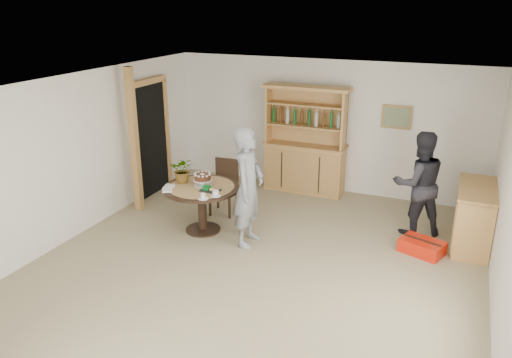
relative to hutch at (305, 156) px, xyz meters
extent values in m
plane|color=tan|center=(0.30, -3.24, -0.69)|extent=(7.00, 7.00, 0.00)
cube|color=white|center=(0.30, 0.26, 0.56)|extent=(6.00, 0.04, 2.50)
cube|color=white|center=(0.30, -6.74, 0.56)|extent=(6.00, 0.04, 2.50)
cube|color=white|center=(-2.70, -3.24, 0.56)|extent=(0.04, 7.00, 2.50)
cube|color=white|center=(3.30, -3.24, 0.56)|extent=(0.04, 7.00, 2.50)
cube|color=white|center=(0.30, -3.24, 1.81)|extent=(6.00, 7.00, 0.04)
cube|color=tan|center=(1.60, 0.23, 0.86)|extent=(0.52, 0.03, 0.42)
cube|color=#59724C|center=(1.60, 0.21, 0.86)|extent=(0.44, 0.02, 0.34)
cube|color=black|center=(-2.64, -1.24, 0.36)|extent=(0.10, 0.90, 2.10)
cube|color=tan|center=(-2.62, -1.74, 0.36)|extent=(0.12, 0.10, 2.10)
cube|color=tan|center=(-2.62, -0.74, 0.36)|extent=(0.12, 0.10, 2.10)
cube|color=tan|center=(-2.62, -1.24, 1.44)|extent=(0.12, 1.10, 0.10)
cube|color=tan|center=(-2.40, -2.04, 0.56)|extent=(0.12, 0.12, 2.50)
cube|color=tan|center=(0.00, 0.00, -0.24)|extent=(1.50, 0.50, 0.90)
cube|color=tan|center=(0.00, 0.00, 0.23)|extent=(1.56, 0.54, 0.04)
cube|color=tan|center=(0.00, 0.10, 0.78)|extent=(1.50, 0.04, 1.06)
cube|color=tan|center=(-0.73, -0.05, 0.78)|extent=(0.04, 0.34, 1.06)
cube|color=tan|center=(0.73, -0.05, 0.78)|extent=(0.04, 0.34, 1.06)
cube|color=tan|center=(0.00, -0.05, 0.61)|extent=(1.44, 0.32, 0.03)
cube|color=tan|center=(0.00, -0.05, 1.01)|extent=(1.44, 0.32, 0.03)
cube|color=tan|center=(0.00, -0.05, 1.32)|extent=(1.62, 0.40, 0.06)
cylinder|color=#194C1E|center=(-0.56, -0.05, 0.77)|extent=(0.07, 0.07, 0.28)
cylinder|color=#4C2D14|center=(-0.40, -0.05, 0.77)|extent=(0.07, 0.07, 0.28)
cylinder|color=#B2BFB2|center=(-0.24, -0.05, 0.77)|extent=(0.07, 0.07, 0.28)
cylinder|color=#194C1E|center=(-0.08, -0.05, 0.77)|extent=(0.07, 0.07, 0.28)
cylinder|color=#4C2D14|center=(0.08, -0.05, 0.77)|extent=(0.07, 0.07, 0.28)
cylinder|color=#B2BFB2|center=(0.24, -0.05, 0.77)|extent=(0.07, 0.07, 0.28)
cylinder|color=#194C1E|center=(0.40, -0.05, 0.77)|extent=(0.07, 0.07, 0.28)
cylinder|color=#4C2D14|center=(0.56, -0.05, 0.77)|extent=(0.07, 0.07, 0.28)
cube|color=tan|center=(3.04, -1.24, -0.24)|extent=(0.50, 1.20, 0.90)
cube|color=tan|center=(3.04, -1.24, 0.23)|extent=(0.54, 1.26, 0.04)
cylinder|color=black|center=(-0.94, -2.36, 0.04)|extent=(1.20, 1.20, 0.04)
cylinder|color=black|center=(-0.94, -2.36, -0.33)|extent=(0.14, 0.14, 0.70)
cylinder|color=black|center=(-0.94, -2.36, -0.67)|extent=(0.56, 0.56, 0.03)
cylinder|color=tan|center=(-0.94, -2.36, 0.07)|extent=(1.04, 1.04, 0.01)
cube|color=black|center=(-0.94, -1.61, -0.24)|extent=(0.45, 0.45, 0.04)
cube|color=black|center=(-0.96, -1.42, 0.01)|extent=(0.42, 0.06, 0.46)
cube|color=black|center=(-0.96, -1.42, 0.23)|extent=(0.42, 0.07, 0.05)
cube|color=black|center=(-1.11, -1.81, -0.47)|extent=(0.04, 0.04, 0.44)
cube|color=black|center=(-0.75, -1.78, -0.47)|extent=(0.04, 0.04, 0.44)
cube|color=black|center=(-1.14, -1.45, -0.47)|extent=(0.04, 0.04, 0.44)
cube|color=black|center=(-0.78, -1.42, -0.47)|extent=(0.04, 0.04, 0.44)
cylinder|color=white|center=(-0.94, -2.31, 0.08)|extent=(0.28, 0.28, 0.01)
cylinder|color=white|center=(-0.94, -2.31, 0.12)|extent=(0.05, 0.05, 0.08)
cylinder|color=white|center=(-0.94, -2.31, 0.16)|extent=(0.30, 0.30, 0.01)
cylinder|color=#4B2C15|center=(-0.94, -2.31, 0.21)|extent=(0.26, 0.26, 0.09)
cylinder|color=white|center=(-0.94, -2.31, 0.26)|extent=(0.08, 0.08, 0.01)
sphere|color=white|center=(-0.82, -2.31, 0.26)|extent=(0.04, 0.04, 0.04)
sphere|color=white|center=(-0.84, -2.25, 0.26)|extent=(0.04, 0.04, 0.04)
sphere|color=white|center=(-0.88, -2.21, 0.26)|extent=(0.04, 0.04, 0.04)
sphere|color=white|center=(-0.94, -2.19, 0.26)|extent=(0.04, 0.04, 0.04)
sphere|color=white|center=(-1.00, -2.21, 0.26)|extent=(0.04, 0.04, 0.04)
sphere|color=white|center=(-1.05, -2.25, 0.26)|extent=(0.04, 0.04, 0.04)
sphere|color=white|center=(-1.06, -2.31, 0.26)|extent=(0.04, 0.04, 0.04)
sphere|color=white|center=(-1.05, -2.37, 0.26)|extent=(0.04, 0.04, 0.04)
sphere|color=white|center=(-1.00, -2.42, 0.26)|extent=(0.04, 0.04, 0.04)
sphere|color=white|center=(-0.94, -2.43, 0.26)|extent=(0.04, 0.04, 0.04)
sphere|color=white|center=(-0.88, -2.42, 0.26)|extent=(0.04, 0.04, 0.04)
sphere|color=white|center=(-0.84, -2.37, 0.26)|extent=(0.04, 0.04, 0.04)
imported|color=#3F7233|center=(-1.29, -2.31, 0.28)|extent=(0.47, 0.44, 0.42)
cube|color=black|center=(-0.72, -2.48, 0.08)|extent=(0.30, 0.20, 0.01)
cube|color=#0B6821|center=(-0.78, -2.48, 0.11)|extent=(0.10, 0.10, 0.06)
cube|color=#0B6821|center=(-0.78, -2.48, 0.15)|extent=(0.11, 0.02, 0.01)
cylinder|color=white|center=(-0.54, -2.64, 0.08)|extent=(0.15, 0.15, 0.01)
imported|color=white|center=(-0.54, -2.64, 0.12)|extent=(0.10, 0.10, 0.08)
cylinder|color=white|center=(-0.66, -2.81, 0.08)|extent=(0.15, 0.15, 0.01)
imported|color=white|center=(-0.66, -2.81, 0.12)|extent=(0.08, 0.08, 0.07)
cube|color=white|center=(-1.39, -2.56, 0.09)|extent=(0.14, 0.08, 0.03)
cube|color=white|center=(-1.36, -2.68, 0.09)|extent=(0.16, 0.11, 0.03)
cube|color=white|center=(-1.30, -2.78, 0.09)|extent=(0.16, 0.14, 0.03)
imported|color=gray|center=(-0.09, -2.46, 0.21)|extent=(0.47, 0.68, 1.80)
imported|color=black|center=(2.19, -1.12, 0.15)|extent=(1.01, 0.93, 1.67)
cube|color=red|center=(2.39, -1.78, -0.59)|extent=(0.70, 0.58, 0.20)
cube|color=black|center=(2.39, -1.78, -0.48)|extent=(0.54, 0.23, 0.01)
camera|label=1|loc=(2.71, -8.75, 2.83)|focal=35.00mm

